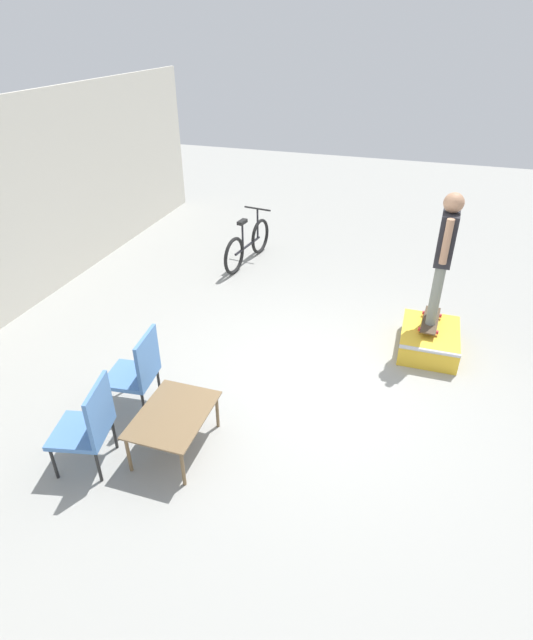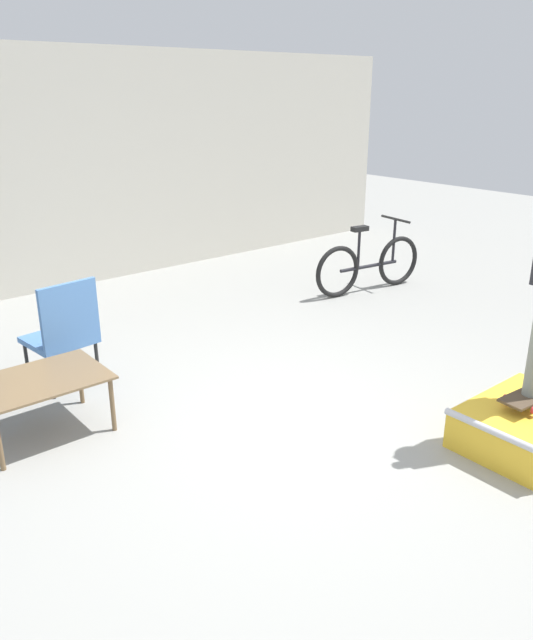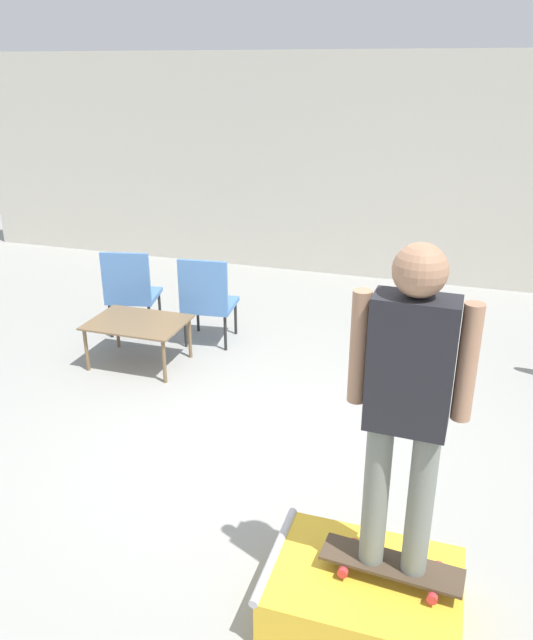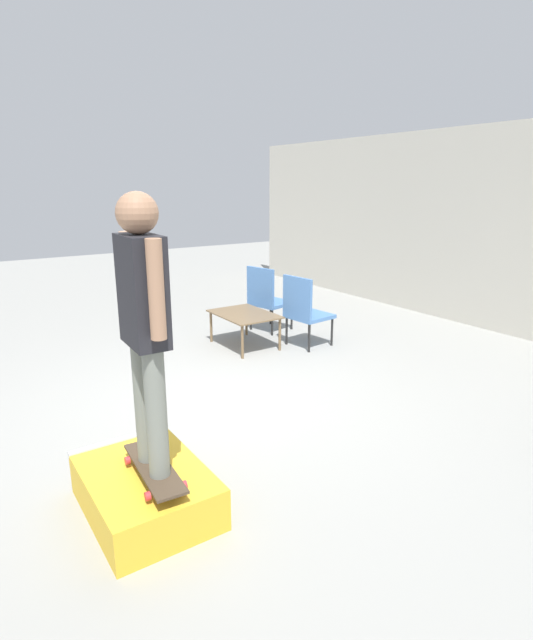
% 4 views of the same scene
% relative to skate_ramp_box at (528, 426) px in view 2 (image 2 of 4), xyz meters
% --- Properties ---
extents(ground_plane, '(24.00, 24.00, 0.00)m').
position_rel_skate_ramp_box_xyz_m(ground_plane, '(-1.19, 1.26, -0.15)').
color(ground_plane, gray).
extents(house_wall_back, '(12.00, 0.06, 3.00)m').
position_rel_skate_ramp_box_xyz_m(house_wall_back, '(-1.19, 5.96, 1.35)').
color(house_wall_back, beige).
rests_on(house_wall_back, ground_plane).
extents(skate_ramp_box, '(1.03, 0.75, 0.32)m').
position_rel_skate_ramp_box_xyz_m(skate_ramp_box, '(0.00, 0.00, 0.00)').
color(skate_ramp_box, gold).
rests_on(skate_ramp_box, ground_plane).
extents(coffee_table, '(0.94, 0.68, 0.46)m').
position_rel_skate_ramp_box_xyz_m(coffee_table, '(-2.68, 2.43, 0.26)').
color(coffee_table, brown).
rests_on(coffee_table, ground_plane).
extents(patio_chair_right, '(0.57, 0.57, 0.98)m').
position_rel_skate_ramp_box_xyz_m(patio_chair_right, '(-2.21, 3.09, 0.38)').
color(patio_chair_right, black).
rests_on(patio_chair_right, ground_plane).
extents(bicycle, '(1.67, 0.52, 0.92)m').
position_rel_skate_ramp_box_xyz_m(bicycle, '(1.94, 3.28, 0.20)').
color(bicycle, black).
rests_on(bicycle, ground_plane).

